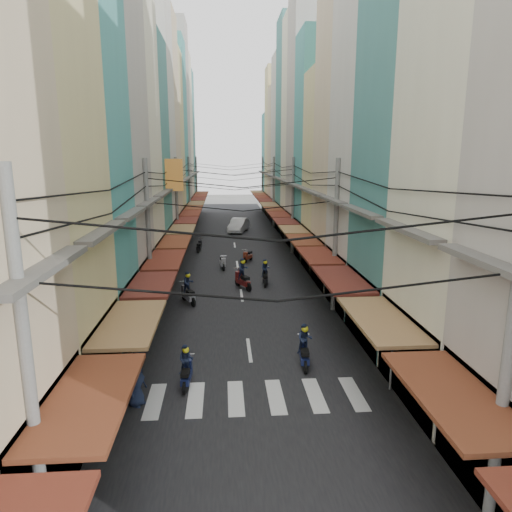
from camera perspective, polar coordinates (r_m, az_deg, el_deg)
name	(u,v)px	position (r m, az deg, el deg)	size (l,w,h in m)	color
ground	(247,333)	(22.14, -1.16, -9.60)	(160.00, 160.00, 0.00)	slate
road	(235,249)	(41.35, -2.62, 0.84)	(10.00, 80.00, 0.02)	black
sidewalk_left	(163,250)	(41.69, -11.58, 0.72)	(3.00, 80.00, 0.06)	slate
sidewalk_right	(306,248)	(42.02, 6.28, 0.99)	(3.00, 80.00, 0.06)	slate
crosswalk	(256,397)	(16.72, -0.03, -17.22)	(7.55, 2.40, 0.01)	silver
building_row_left	(133,136)	(37.72, -15.12, 14.25)	(7.80, 67.67, 23.70)	beige
building_row_right	(334,142)	(38.03, 9.77, 13.92)	(7.80, 68.98, 22.59)	teal
utility_poles	(236,179)	(35.57, -2.50, 9.65)	(10.20, 66.13, 8.20)	gray
white_car	(239,232)	(51.05, -2.18, 3.05)	(5.28, 2.07, 1.86)	silver
bicycle	(376,337)	(22.35, 14.71, -9.81)	(0.56, 1.48, 1.02)	black
moving_scooters	(234,288)	(27.38, -2.82, -4.06)	(5.75, 25.97, 1.99)	black
parked_scooters	(376,360)	(18.92, 14.73, -12.42)	(13.39, 14.56, 1.02)	black
pedestrians	(164,294)	(25.01, -11.37, -4.71)	(13.36, 18.55, 2.25)	#251E28
market_umbrella	(464,358)	(16.45, 24.51, -11.55)	(2.07, 2.07, 2.19)	#B2B2B7
traffic_sign	(393,339)	(17.08, 16.71, -9.94)	(0.10, 0.59, 2.71)	gray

